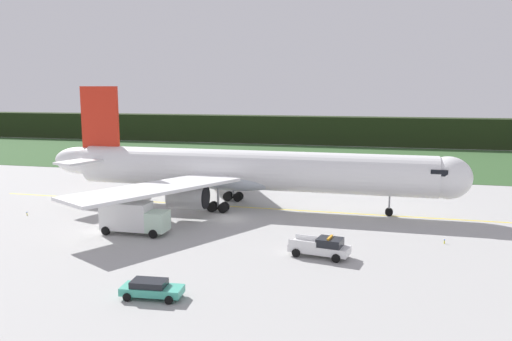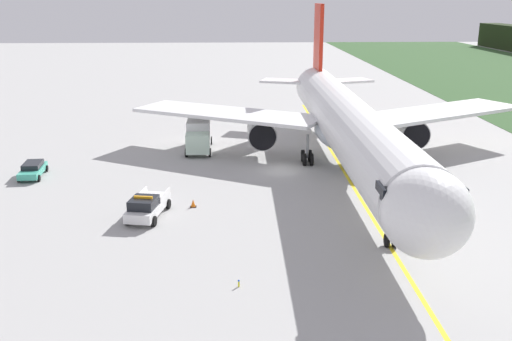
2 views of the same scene
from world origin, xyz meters
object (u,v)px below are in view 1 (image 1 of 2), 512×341
object	(u,v)px
catering_truck	(133,217)
airliner	(243,171)
apron_cone	(303,241)
ops_pickup_truck	(322,247)
staff_car	(151,288)

from	to	relation	value
catering_truck	airliner	bearing A→B (deg)	60.72
apron_cone	ops_pickup_truck	bearing A→B (deg)	-56.88
airliner	ops_pickup_truck	bearing A→B (deg)	-55.09
airliner	ops_pickup_truck	distance (m)	20.91
catering_truck	apron_cone	xyz separation A→B (m)	(17.57, 0.49, -1.45)
ops_pickup_truck	staff_car	size ratio (longest dim) A/B	1.24
ops_pickup_truck	staff_car	distance (m)	16.08
catering_truck	staff_car	size ratio (longest dim) A/B	1.53
airliner	ops_pickup_truck	world-z (taller)	airliner
catering_truck	staff_car	bearing A→B (deg)	-58.71
airliner	staff_car	world-z (taller)	airliner
ops_pickup_truck	apron_cone	bearing A→B (deg)	123.12
ops_pickup_truck	staff_car	world-z (taller)	ops_pickup_truck
airliner	catering_truck	distance (m)	16.44
catering_truck	apron_cone	distance (m)	17.64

